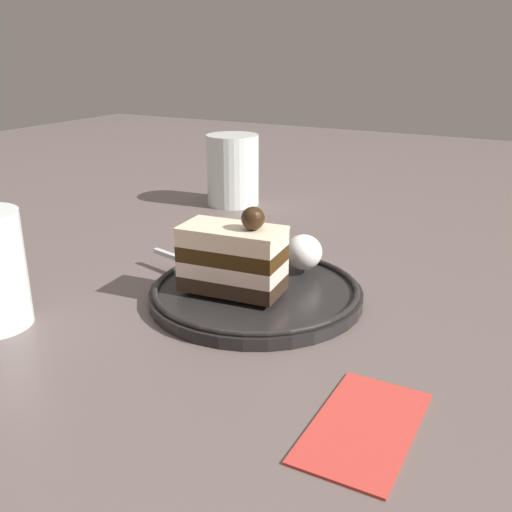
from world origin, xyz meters
TOP-DOWN VIEW (x-y plane):
  - ground_plane at (0.00, 0.00)m, footprint 2.40×2.40m
  - dessert_plate at (-0.03, 0.01)m, footprint 0.21×0.21m
  - cake_slice at (-0.02, 0.03)m, footprint 0.10×0.06m
  - whipped_cream_dollop at (-0.05, -0.05)m, footprint 0.04×0.04m
  - fork at (0.06, -0.00)m, footprint 0.12×0.04m
  - drink_glass_near at (0.18, -0.30)m, footprint 0.08×0.08m
  - folded_napkin at (-0.19, 0.16)m, footprint 0.06×0.12m

SIDE VIEW (x-z plane):
  - ground_plane at x=0.00m, z-range 0.00..0.00m
  - folded_napkin at x=-0.19m, z-range 0.00..0.00m
  - dessert_plate at x=-0.03m, z-range 0.00..0.02m
  - fork at x=0.06m, z-range 0.02..0.02m
  - whipped_cream_dollop at x=-0.05m, z-range 0.02..0.05m
  - drink_glass_near at x=0.18m, z-range -0.01..0.10m
  - cake_slice at x=-0.02m, z-range 0.01..0.09m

